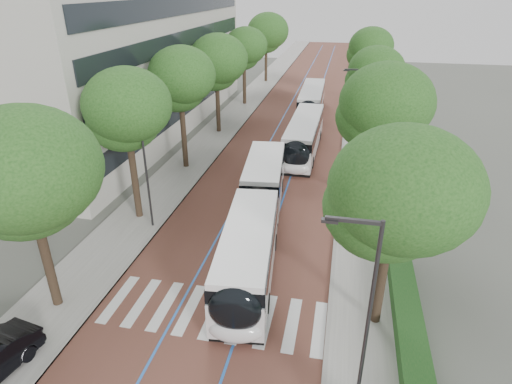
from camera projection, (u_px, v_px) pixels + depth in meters
The scene contains 19 objects.
ground at pixel (204, 327), 19.65m from camera, with size 160.00×160.00×0.00m, color #51544C.
road at pixel (301, 107), 54.85m from camera, with size 11.00×140.00×0.02m, color brown.
sidewalk_left at pixel (245, 104), 56.22m from camera, with size 4.00×140.00×0.12m, color gray.
sidewalk_right at pixel (361, 110), 53.44m from camera, with size 4.00×140.00×0.12m, color gray.
kerb_left at pixel (259, 105), 55.86m from camera, with size 0.20×140.00×0.14m, color gray.
kerb_right at pixel (346, 109), 53.79m from camera, with size 0.20×140.00×0.14m, color gray.
zebra_crossing at pixel (214, 313), 20.48m from camera, with size 10.55×3.60×0.01m.
lane_line_left at pixel (289, 106), 55.14m from camera, with size 0.12×126.00×0.01m, color blue.
lane_line_right at pixel (314, 108), 54.55m from camera, with size 0.12×126.00×0.01m, color blue.
office_building at pixel (107, 61), 44.84m from camera, with size 18.11×40.00×14.00m.
hedge at pixel (413, 350), 17.74m from camera, with size 1.20×14.00×0.80m, color #164018.
streetlight_near at pixel (364, 310), 13.68m from camera, with size 1.82×0.20×8.00m.
streetlight_far at pixel (359, 109), 35.68m from camera, with size 1.82×0.20×8.00m.
lamp_post_left at pixel (146, 168), 26.02m from camera, with size 0.14×0.14×8.00m, color #2C2C2E.
trees_left at pixel (211, 68), 41.09m from camera, with size 6.42×61.31×9.91m.
trees_right at pixel (376, 94), 33.08m from camera, with size 6.00×47.79×9.41m.
lead_bus at pixel (256, 219), 25.47m from camera, with size 4.36×18.55×3.20m.
bus_queued_0 at pixel (304, 138), 38.98m from camera, with size 2.66×12.42×3.20m.
bus_queued_1 at pixel (311, 102), 50.73m from camera, with size 2.79×12.45×3.20m.
Camera 1 is at (5.43, -14.14, 14.19)m, focal length 30.00 mm.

